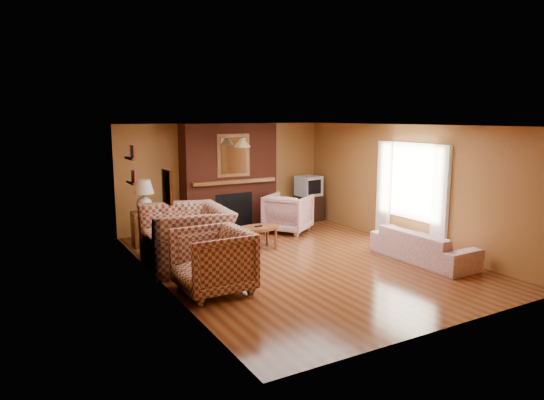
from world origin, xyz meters
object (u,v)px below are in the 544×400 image
fireplace (229,177)px  plaid_loveseat (186,237)px  floral_sofa (423,246)px  plaid_armchair (213,261)px  table_lamp (144,194)px  crt_tv (309,186)px  coffee_table (259,230)px  side_table (145,229)px  floral_armchair (288,213)px  tv_stand (308,208)px

fireplace → plaid_loveseat: 2.99m
plaid_loveseat → floral_sofa: bearing=69.2°
floral_sofa → plaid_armchair: bearing=82.9°
table_lamp → crt_tv: table_lamp is taller
coffee_table → side_table: bearing=142.8°
plaid_loveseat → coffee_table: 1.62m
floral_armchair → coffee_table: (-1.25, -0.94, -0.04)m
floral_sofa → table_lamp: table_lamp is taller
fireplace → coffee_table: 2.10m
side_table → crt_tv: crt_tv is taller
plaid_armchair → crt_tv: crt_tv is taller
plaid_loveseat → crt_tv: bearing=123.1°
floral_sofa → floral_armchair: 3.24m
floral_armchair → coffee_table: bearing=91.2°
floral_armchair → coffee_table: size_ratio=1.10×
coffee_table → table_lamp: table_lamp is taller
side_table → plaid_loveseat: bearing=-81.7°
floral_armchair → crt_tv: size_ratio=1.60×
floral_armchair → tv_stand: 1.34m
tv_stand → crt_tv: size_ratio=1.08×
floral_sofa → floral_armchair: size_ratio=2.07×
plaid_armchair → side_table: 3.15m
fireplace → side_table: bearing=-165.7°
coffee_table → table_lamp: (-1.83, 1.39, 0.64)m
floral_sofa → tv_stand: tv_stand is taller
plaid_loveseat → table_lamp: bearing=-166.4°
table_lamp → crt_tv: size_ratio=1.11×
side_table → coffee_table: bearing=-37.2°
floral_sofa → plaid_loveseat: bearing=62.8°
floral_armchair → table_lamp: table_lamp is taller
floral_armchair → table_lamp: (-3.08, 0.45, 0.61)m
side_table → crt_tv: size_ratio=1.14×
plaid_armchair → floral_sofa: (3.85, -0.41, -0.19)m
side_table → tv_stand: 4.16m
fireplace → tv_stand: bearing=-5.1°
plaid_armchair → crt_tv: size_ratio=1.77×
coffee_table → fireplace: bearing=82.0°
plaid_armchair → table_lamp: size_ratio=1.59×
fireplace → floral_armchair: 1.58m
plaid_armchair → fireplace: bearing=151.7°
plaid_loveseat → fireplace: bearing=145.9°
floral_armchair → tv_stand: floral_armchair is taller
plaid_armchair → floral_armchair: 3.98m
fireplace → tv_stand: size_ratio=3.80×
fireplace → plaid_armchair: (-1.95, -3.68, -0.71)m
coffee_table → tv_stand: 2.90m
crt_tv → tv_stand: bearing=90.0°
floral_sofa → table_lamp: size_ratio=2.98×
fireplace → plaid_loveseat: fireplace is taller
floral_sofa → floral_armchair: bearing=15.4°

